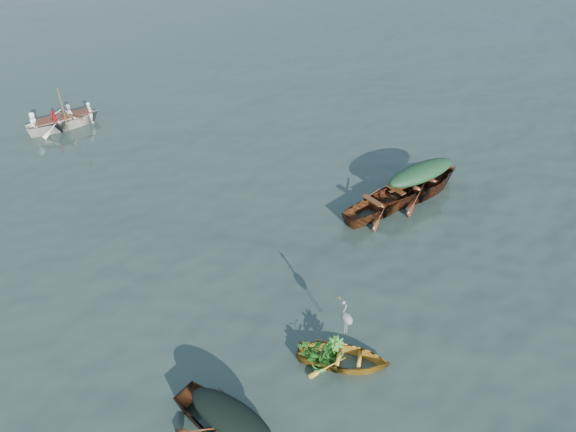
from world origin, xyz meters
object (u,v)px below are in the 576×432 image
open_wooden_boat (382,211)px  yellow_dinghy (344,364)px  rowed_boat (65,128)px  green_tarp_boat (417,195)px  heron (346,322)px

open_wooden_boat → yellow_dinghy: bearing=126.6°
rowed_boat → green_tarp_boat: bearing=-144.4°
green_tarp_boat → rowed_boat: 14.59m
heron → open_wooden_boat: bearing=-5.1°
yellow_dinghy → heron: bearing=5.2°
yellow_dinghy → open_wooden_boat: 6.56m
green_tarp_boat → heron: heron is taller
green_tarp_boat → yellow_dinghy: bearing=121.8°
open_wooden_boat → green_tarp_boat: bearing=-92.8°
rowed_boat → heron: size_ratio=4.53×
yellow_dinghy → heron: size_ratio=2.97×
yellow_dinghy → rowed_boat: bearing=52.1°
yellow_dinghy → open_wooden_boat: (4.72, 4.55, 0.00)m
yellow_dinghy → rowed_boat: size_ratio=0.66×
yellow_dinghy → green_tarp_boat: (6.34, 4.68, 0.00)m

